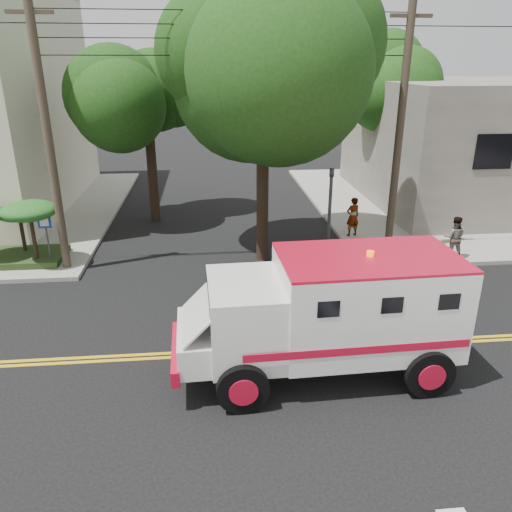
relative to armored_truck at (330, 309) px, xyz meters
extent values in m
plane|color=black|center=(-2.25, 1.07, -1.69)|extent=(100.00, 100.00, 0.00)
cube|color=gray|center=(11.25, 14.57, -1.62)|extent=(17.00, 17.00, 0.15)
cube|color=#676358|center=(12.75, 15.07, 1.46)|extent=(14.00, 12.00, 6.00)
cylinder|color=#382D23|center=(-7.85, 7.07, 2.81)|extent=(0.28, 0.28, 9.00)
cylinder|color=#382D23|center=(4.05, 7.27, 2.81)|extent=(0.28, 0.28, 9.00)
cylinder|color=black|center=(-0.75, 7.57, 1.81)|extent=(0.44, 0.44, 7.00)
sphere|color=#163A0F|center=(-0.75, 7.57, 5.31)|extent=(5.32, 5.32, 5.32)
sphere|color=#163A0F|center=(0.39, 6.81, 5.88)|extent=(4.56, 4.56, 4.56)
cylinder|color=black|center=(-5.25, 13.07, 1.11)|extent=(0.44, 0.44, 5.60)
sphere|color=#163A0F|center=(-5.25, 13.07, 3.91)|extent=(3.92, 3.92, 3.92)
sphere|color=#163A0F|center=(-4.41, 12.51, 4.33)|extent=(3.36, 3.36, 3.36)
cylinder|color=black|center=(6.25, 17.07, 1.28)|extent=(0.44, 0.44, 5.95)
sphere|color=#163A0F|center=(6.25, 17.07, 4.26)|extent=(4.20, 4.20, 4.20)
sphere|color=#163A0F|center=(7.15, 16.47, 4.71)|extent=(3.60, 3.60, 3.60)
cylinder|color=#3F3F42|center=(1.55, 6.67, 0.11)|extent=(0.12, 0.12, 3.60)
imported|color=#3F3F42|center=(1.55, 6.67, 1.46)|extent=(0.15, 0.18, 0.90)
cylinder|color=#3F3F42|center=(-8.45, 7.27, -0.69)|extent=(0.06, 0.06, 2.00)
cube|color=#0C33A5|center=(-8.45, 7.21, 0.11)|extent=(0.45, 0.03, 0.45)
cube|color=#1E3314|center=(-9.75, 7.87, -1.42)|extent=(3.20, 2.00, 0.24)
cylinder|color=black|center=(-9.65, 8.27, -0.62)|extent=(0.14, 0.14, 1.36)
ellipsoid|color=#144515|center=(-9.65, 8.27, 0.14)|extent=(1.55, 1.55, 0.54)
cylinder|color=black|center=(-8.95, 7.37, -0.46)|extent=(0.14, 0.14, 1.68)
ellipsoid|color=#144515|center=(-8.95, 7.37, 0.48)|extent=(1.91, 1.91, 0.66)
cube|color=silver|center=(0.84, 0.03, 0.13)|extent=(4.13, 2.53, 2.18)
cube|color=silver|center=(-1.96, -0.07, -0.08)|extent=(1.74, 2.34, 1.76)
cube|color=black|center=(-2.77, -0.10, 0.39)|extent=(0.12, 1.77, 0.73)
cube|color=silver|center=(-3.05, -0.10, -0.60)|extent=(1.01, 2.11, 0.73)
cube|color=#B70E28|center=(-3.57, -0.12, -0.86)|extent=(0.26, 2.24, 0.36)
cube|color=#B70E28|center=(0.84, 0.03, 1.25)|extent=(4.13, 2.53, 0.06)
cylinder|color=black|center=(-2.12, -1.24, -1.12)|extent=(1.15, 0.37, 1.14)
cylinder|color=black|center=(-2.20, 1.09, -1.12)|extent=(1.15, 0.37, 1.14)
cylinder|color=black|center=(2.03, -1.09, -1.12)|extent=(1.15, 0.37, 1.14)
cylinder|color=black|center=(1.95, 1.23, -1.12)|extent=(1.15, 0.37, 1.14)
imported|color=gray|center=(3.25, 9.44, -0.71)|extent=(0.69, 0.55, 1.66)
imported|color=gray|center=(6.28, 6.57, -0.74)|extent=(0.95, 0.85, 1.61)
camera|label=1|loc=(-2.70, -10.04, 5.34)|focal=35.00mm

